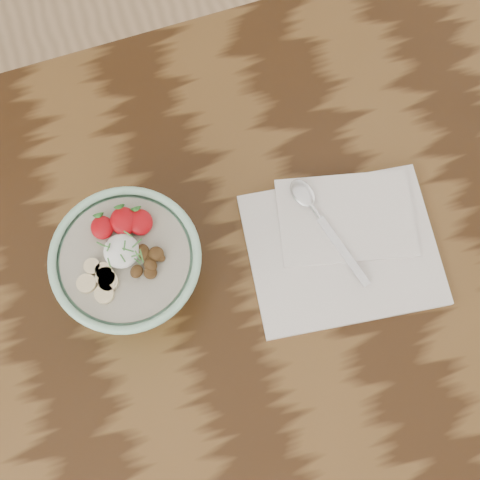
% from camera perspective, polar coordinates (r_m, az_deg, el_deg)
% --- Properties ---
extents(table, '(1.60, 0.90, 0.75)m').
position_cam_1_polar(table, '(0.96, -1.83, -7.98)').
color(table, '#321C0C').
rests_on(table, ground).
extents(breakfast_bowl, '(0.18, 0.18, 0.12)m').
position_cam_1_polar(breakfast_bowl, '(0.84, -9.40, -2.21)').
color(breakfast_bowl, '#A1D9B6').
rests_on(breakfast_bowl, table).
extents(napkin, '(0.27, 0.23, 0.02)m').
position_cam_1_polar(napkin, '(0.90, 8.78, -0.22)').
color(napkin, white).
rests_on(napkin, table).
extents(spoon, '(0.06, 0.17, 0.01)m').
position_cam_1_polar(spoon, '(0.90, 6.22, 2.78)').
color(spoon, silver).
rests_on(spoon, napkin).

